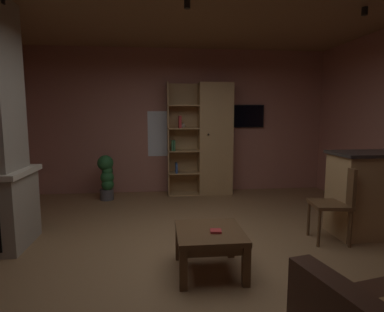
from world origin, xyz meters
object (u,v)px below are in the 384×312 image
table_book_0 (216,231)px  potted_floor_plant (107,176)px  wall_mounted_tv (244,116)px  coffee_table (210,238)px  dining_chair (337,199)px  bookshelf_cabinet (211,140)px

table_book_0 → potted_floor_plant: bearing=117.1°
potted_floor_plant → wall_mounted_tv: wall_mounted_tv is taller
coffee_table → dining_chair: size_ratio=0.74×
dining_chair → potted_floor_plant: size_ratio=1.13×
potted_floor_plant → coffee_table: bearing=-63.3°
bookshelf_cabinet → potted_floor_plant: bearing=-171.6°
bookshelf_cabinet → potted_floor_plant: (-1.94, -0.29, -0.62)m
dining_chair → wall_mounted_tv: bearing=98.7°
bookshelf_cabinet → dining_chair: 2.81m
bookshelf_cabinet → wall_mounted_tv: bookshelf_cabinet is taller
coffee_table → wall_mounted_tv: (1.23, 3.32, 1.16)m
table_book_0 → dining_chair: size_ratio=0.11×
table_book_0 → wall_mounted_tv: 3.73m
coffee_table → wall_mounted_tv: size_ratio=0.85×
table_book_0 → potted_floor_plant: size_ratio=0.13×
table_book_0 → potted_floor_plant: 3.23m
table_book_0 → coffee_table: bearing=130.2°
potted_floor_plant → table_book_0: bearing=-62.9°
coffee_table → dining_chair: dining_chair is taller
potted_floor_plant → dining_chair: bearing=-36.1°
coffee_table → dining_chair: 1.76m
potted_floor_plant → wall_mounted_tv: size_ratio=1.02×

